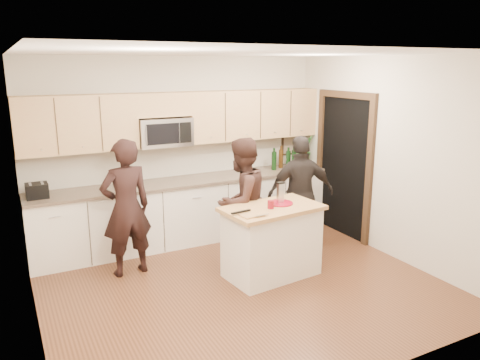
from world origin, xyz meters
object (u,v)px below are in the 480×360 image
woman_left (126,208)px  woman_right (301,194)px  island (272,241)px  woman_center (242,201)px  toaster (37,191)px

woman_left → woman_right: bearing=166.2°
island → woman_center: size_ratio=0.75×
woman_right → woman_left: bearing=5.9°
island → woman_left: woman_left is taller
island → woman_left: bearing=144.7°
island → woman_right: woman_right is taller
island → toaster: bearing=141.8°
island → woman_left: size_ratio=0.73×
woman_left → woman_center: woman_left is taller
woman_left → woman_right: (2.37, -0.33, -0.04)m
toaster → island: bearing=-32.4°
toaster → woman_left: size_ratio=0.15×
island → toaster: 3.03m
woman_left → woman_right: 2.39m
toaster → woman_right: size_ratio=0.16×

